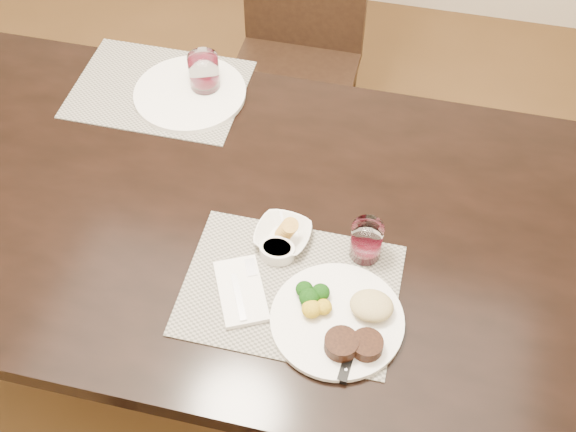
% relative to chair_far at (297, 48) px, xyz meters
% --- Properties ---
extents(ground_plane, '(4.50, 4.50, 0.00)m').
position_rel_chair_far_xyz_m(ground_plane, '(0.00, -0.93, -0.50)').
color(ground_plane, '#462F16').
rests_on(ground_plane, ground).
extents(dining_table, '(2.00, 1.00, 0.75)m').
position_rel_chair_far_xyz_m(dining_table, '(0.00, -0.93, 0.16)').
color(dining_table, black).
rests_on(dining_table, ground).
extents(chair_far, '(0.42, 0.42, 0.90)m').
position_rel_chair_far_xyz_m(chair_far, '(0.00, 0.00, 0.00)').
color(chair_far, black).
rests_on(chair_far, ground).
extents(placemat_near, '(0.46, 0.34, 0.00)m').
position_rel_chair_far_xyz_m(placemat_near, '(0.23, -1.12, 0.25)').
color(placemat_near, gray).
rests_on(placemat_near, dining_table).
extents(placemat_far, '(0.46, 0.34, 0.00)m').
position_rel_chair_far_xyz_m(placemat_far, '(-0.26, -0.57, 0.25)').
color(placemat_far, gray).
rests_on(placemat_far, dining_table).
extents(dinner_plate, '(0.28, 0.28, 0.05)m').
position_rel_chair_far_xyz_m(dinner_plate, '(0.36, -1.17, 0.27)').
color(dinner_plate, white).
rests_on(dinner_plate, placemat_near).
extents(napkin_fork, '(0.16, 0.19, 0.02)m').
position_rel_chair_far_xyz_m(napkin_fork, '(0.13, -1.15, 0.26)').
color(napkin_fork, white).
rests_on(napkin_fork, placemat_near).
extents(steak_knife, '(0.03, 0.24, 0.01)m').
position_rel_chair_far_xyz_m(steak_knife, '(0.39, -1.23, 0.26)').
color(steak_knife, silver).
rests_on(steak_knife, placemat_near).
extents(cracker_bowl, '(0.14, 0.14, 0.06)m').
position_rel_chair_far_xyz_m(cracker_bowl, '(0.19, -0.99, 0.27)').
color(cracker_bowl, white).
rests_on(cracker_bowl, placemat_near).
extents(sauce_ramekin, '(0.08, 0.12, 0.06)m').
position_rel_chair_far_xyz_m(sauce_ramekin, '(0.18, -1.03, 0.27)').
color(sauce_ramekin, white).
rests_on(sauce_ramekin, placemat_near).
extents(wine_glass_near, '(0.07, 0.07, 0.10)m').
position_rel_chair_far_xyz_m(wine_glass_near, '(0.37, -0.99, 0.29)').
color(wine_glass_near, white).
rests_on(wine_glass_near, placemat_near).
extents(far_plate, '(0.30, 0.30, 0.01)m').
position_rel_chair_far_xyz_m(far_plate, '(-0.17, -0.57, 0.26)').
color(far_plate, white).
rests_on(far_plate, placemat_far).
extents(wine_glass_far, '(0.08, 0.08, 0.11)m').
position_rel_chair_far_xyz_m(wine_glass_far, '(-0.14, -0.54, 0.30)').
color(wine_glass_far, white).
rests_on(wine_glass_far, placemat_far).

